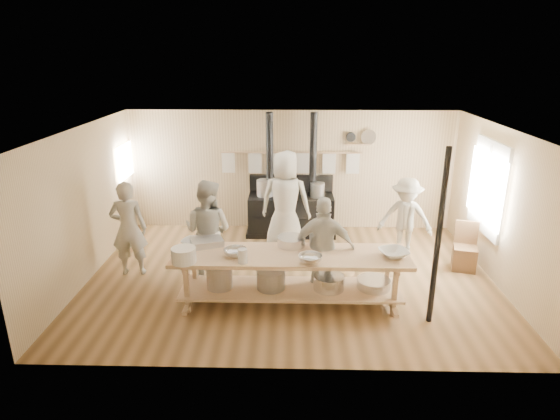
{
  "coord_description": "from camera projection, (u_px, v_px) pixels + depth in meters",
  "views": [
    {
      "loc": [
        0.01,
        -7.4,
        3.78
      ],
      "look_at": [
        -0.19,
        0.2,
        1.18
      ],
      "focal_mm": 30.0,
      "sensor_mm": 36.0,
      "label": 1
    }
  ],
  "objects": [
    {
      "name": "window_right",
      "position": [
        488.0,
        187.0,
        8.22
      ],
      "size": [
        0.09,
        1.5,
        1.65
      ],
      "color": "beige",
      "rests_on": "ground"
    },
    {
      "name": "mixing_bowl_large",
      "position": [
        291.0,
        241.0,
        7.39
      ],
      "size": [
        0.54,
        0.54,
        0.14
      ],
      "primitive_type": "cylinder",
      "rotation": [
        0.0,
        0.0,
        0.25
      ],
      "color": "silver",
      "rests_on": "prep_table"
    },
    {
      "name": "pitcher",
      "position": [
        243.0,
        256.0,
        6.77
      ],
      "size": [
        0.16,
        0.16,
        0.22
      ],
      "primitive_type": "cylinder",
      "rotation": [
        0.0,
        0.0,
        -0.2
      ],
      "color": "white",
      "rests_on": "prep_table"
    },
    {
      "name": "left_opening",
      "position": [
        125.0,
        161.0,
        9.68
      ],
      "size": [
        0.0,
        0.9,
        0.9
      ],
      "color": "white",
      "rests_on": "ground"
    },
    {
      "name": "bucket_galv",
      "position": [
        318.0,
        239.0,
        7.36
      ],
      "size": [
        0.3,
        0.3,
        0.24
      ],
      "primitive_type": "cylinder",
      "rotation": [
        0.0,
        0.0,
        0.19
      ],
      "color": "gray",
      "rests_on": "prep_table"
    },
    {
      "name": "bowl_white_b",
      "position": [
        394.0,
        253.0,
        7.0
      ],
      "size": [
        0.53,
        0.53,
        0.1
      ],
      "primitive_type": "imported",
      "rotation": [
        0.0,
        0.0,
        1.87
      ],
      "color": "white",
      "rests_on": "prep_table"
    },
    {
      "name": "cook_far_left",
      "position": [
        129.0,
        229.0,
        8.1
      ],
      "size": [
        0.66,
        0.47,
        1.7
      ],
      "primitive_type": "imported",
      "rotation": [
        0.0,
        0.0,
        3.24
      ],
      "color": "#BAB5A4",
      "rests_on": "ground"
    },
    {
      "name": "roasting_pan",
      "position": [
        207.0,
        242.0,
        7.39
      ],
      "size": [
        0.57,
        0.48,
        0.11
      ],
      "primitive_type": "cube",
      "rotation": [
        0.0,
        0.0,
        0.38
      ],
      "color": "#B2B2B7",
      "rests_on": "prep_table"
    },
    {
      "name": "cook_left",
      "position": [
        208.0,
        231.0,
        7.89
      ],
      "size": [
        1.04,
        0.92,
        1.78
      ],
      "primitive_type": "imported",
      "rotation": [
        0.0,
        0.0,
        2.81
      ],
      "color": "#BAB5A4",
      "rests_on": "ground"
    },
    {
      "name": "prep_table",
      "position": [
        290.0,
        274.0,
        7.2
      ],
      "size": [
        3.6,
        0.9,
        0.85
      ],
      "color": "tan",
      "rests_on": "ground"
    },
    {
      "name": "deep_bowl_enamel",
      "position": [
        184.0,
        255.0,
        6.79
      ],
      "size": [
        0.45,
        0.45,
        0.22
      ],
      "primitive_type": "cylinder",
      "rotation": [
        0.0,
        0.0,
        -0.29
      ],
      "color": "white",
      "rests_on": "prep_table"
    },
    {
      "name": "back_wall_shelf",
      "position": [
        361.0,
        139.0,
        9.84
      ],
      "size": [
        0.63,
        0.14,
        0.32
      ],
      "color": "tan",
      "rests_on": "ground"
    },
    {
      "name": "room_shell",
      "position": [
        291.0,
        189.0,
        7.7
      ],
      "size": [
        7.0,
        7.0,
        7.0
      ],
      "color": "tan",
      "rests_on": "ground"
    },
    {
      "name": "ground",
      "position": [
        290.0,
        277.0,
        8.22
      ],
      "size": [
        7.0,
        7.0,
        0.0
      ],
      "primitive_type": "plane",
      "color": "brown",
      "rests_on": "ground"
    },
    {
      "name": "support_post",
      "position": [
        438.0,
        239.0,
        6.48
      ],
      "size": [
        0.08,
        0.08,
        2.6
      ],
      "primitive_type": "cylinder",
      "color": "black",
      "rests_on": "ground"
    },
    {
      "name": "bowl_steel_b",
      "position": [
        310.0,
        259.0,
        6.81
      ],
      "size": [
        0.37,
        0.37,
        0.11
      ],
      "primitive_type": "imported",
      "rotation": [
        0.0,
        0.0,
        3.2
      ],
      "color": "silver",
      "rests_on": "prep_table"
    },
    {
      "name": "bowl_steel_a",
      "position": [
        235.0,
        252.0,
        7.02
      ],
      "size": [
        0.47,
        0.47,
        0.11
      ],
      "primitive_type": "imported",
      "rotation": [
        0.0,
        0.0,
        0.45
      ],
      "color": "silver",
      "rests_on": "prep_table"
    },
    {
      "name": "cook_center",
      "position": [
        285.0,
        201.0,
        9.08
      ],
      "size": [
        1.07,
        0.79,
        2.0
      ],
      "primitive_type": "imported",
      "rotation": [
        0.0,
        0.0,
        2.98
      ],
      "color": "#BAB5A4",
      "rests_on": "ground"
    },
    {
      "name": "cook_right",
      "position": [
        324.0,
        248.0,
        7.34
      ],
      "size": [
        1.01,
        0.49,
        1.67
      ],
      "primitive_type": "imported",
      "rotation": [
        0.0,
        0.0,
        3.06
      ],
      "color": "#BAB5A4",
      "rests_on": "ground"
    },
    {
      "name": "chair",
      "position": [
        464.0,
        256.0,
        8.47
      ],
      "size": [
        0.5,
        0.5,
        0.87
      ],
      "rotation": [
        0.0,
        0.0,
        -0.27
      ],
      "color": "#533821",
      "rests_on": "ground"
    },
    {
      "name": "bowl_white_a",
      "position": [
        193.0,
        242.0,
        7.43
      ],
      "size": [
        0.44,
        0.44,
        0.09
      ],
      "primitive_type": "imported",
      "rotation": [
        0.0,
        0.0,
        -0.3
      ],
      "color": "white",
      "rests_on": "prep_table"
    },
    {
      "name": "towel_rail",
      "position": [
        291.0,
        160.0,
        9.99
      ],
      "size": [
        3.0,
        0.04,
        0.47
      ],
      "color": "tan",
      "rests_on": "ground"
    },
    {
      "name": "cook_by_window",
      "position": [
        405.0,
        218.0,
        8.81
      ],
      "size": [
        1.13,
        0.83,
        1.56
      ],
      "primitive_type": "imported",
      "rotation": [
        0.0,
        0.0,
        -0.28
      ],
      "color": "#BAB5A4",
      "rests_on": "ground"
    },
    {
      "name": "stove",
      "position": [
        291.0,
        210.0,
        10.06
      ],
      "size": [
        1.9,
        0.75,
        2.6
      ],
      "color": "black",
      "rests_on": "ground"
    }
  ]
}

